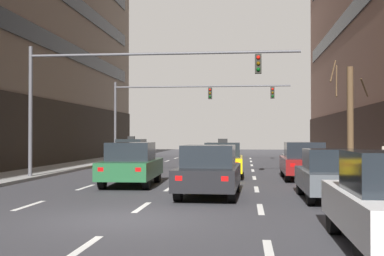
{
  "coord_description": "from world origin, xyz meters",
  "views": [
    {
      "loc": [
        2.86,
        -11.58,
        1.98
      ],
      "look_at": [
        -0.72,
        21.58,
        2.49
      ],
      "focal_mm": 46.74,
      "sensor_mm": 36.0,
      "label": 1
    }
  ],
  "objects_px": {
    "taxi_driving_0": "(132,152)",
    "traffic_signal_1": "(180,101)",
    "taxi_driving_1": "(223,160)",
    "car_driving_2": "(209,171)",
    "car_parked_2": "(330,175)",
    "street_tree_0": "(350,119)",
    "car_parked_3": "(304,161)",
    "car_driving_3": "(131,164)",
    "traffic_signal_0": "(118,81)"
  },
  "relations": [
    {
      "from": "car_driving_2",
      "to": "traffic_signal_0",
      "type": "height_order",
      "value": "traffic_signal_0"
    },
    {
      "from": "street_tree_0",
      "to": "car_parked_2",
      "type": "bearing_deg",
      "value": -105.42
    },
    {
      "from": "car_parked_2",
      "to": "traffic_signal_0",
      "type": "height_order",
      "value": "traffic_signal_0"
    },
    {
      "from": "car_parked_2",
      "to": "traffic_signal_1",
      "type": "relative_size",
      "value": 0.32
    },
    {
      "from": "car_driving_3",
      "to": "car_parked_2",
      "type": "bearing_deg",
      "value": -27.18
    },
    {
      "from": "car_driving_3",
      "to": "traffic_signal_1",
      "type": "xyz_separation_m",
      "value": [
        -0.33,
        17.22,
        3.69
      ]
    },
    {
      "from": "car_parked_2",
      "to": "car_driving_3",
      "type": "bearing_deg",
      "value": 152.82
    },
    {
      "from": "traffic_signal_1",
      "to": "street_tree_0",
      "type": "xyz_separation_m",
      "value": [
        9.62,
        -12.87,
        -1.77
      ]
    },
    {
      "from": "taxi_driving_0",
      "to": "car_parked_2",
      "type": "xyz_separation_m",
      "value": [
        10.31,
        -17.57,
        -0.09
      ]
    },
    {
      "from": "taxi_driving_0",
      "to": "car_parked_3",
      "type": "relative_size",
      "value": 1.03
    },
    {
      "from": "traffic_signal_0",
      "to": "traffic_signal_1",
      "type": "distance_m",
      "value": 14.85
    },
    {
      "from": "taxi_driving_1",
      "to": "street_tree_0",
      "type": "bearing_deg",
      "value": -0.18
    },
    {
      "from": "taxi_driving_0",
      "to": "street_tree_0",
      "type": "relative_size",
      "value": 0.85
    },
    {
      "from": "car_driving_2",
      "to": "car_parked_3",
      "type": "xyz_separation_m",
      "value": [
        3.77,
        6.69,
        0.01
      ]
    },
    {
      "from": "car_driving_2",
      "to": "car_parked_3",
      "type": "bearing_deg",
      "value": 60.61
    },
    {
      "from": "taxi_driving_0",
      "to": "street_tree_0",
      "type": "bearing_deg",
      "value": -37.43
    },
    {
      "from": "taxi_driving_1",
      "to": "taxi_driving_0",
      "type": "bearing_deg",
      "value": 124.76
    },
    {
      "from": "street_tree_0",
      "to": "car_parked_3",
      "type": "bearing_deg",
      "value": -159.04
    },
    {
      "from": "car_parked_3",
      "to": "traffic_signal_1",
      "type": "relative_size",
      "value": 0.35
    },
    {
      "from": "car_parked_3",
      "to": "traffic_signal_0",
      "type": "xyz_separation_m",
      "value": [
        -8.25,
        -1.12,
        3.59
      ]
    },
    {
      "from": "car_driving_2",
      "to": "car_parked_2",
      "type": "relative_size",
      "value": 1.07
    },
    {
      "from": "traffic_signal_1",
      "to": "car_driving_3",
      "type": "bearing_deg",
      "value": -88.9
    },
    {
      "from": "car_driving_3",
      "to": "car_driving_2",
      "type": "bearing_deg",
      "value": -43.84
    },
    {
      "from": "car_driving_3",
      "to": "traffic_signal_1",
      "type": "distance_m",
      "value": 17.62
    },
    {
      "from": "traffic_signal_0",
      "to": "taxi_driving_0",
      "type": "bearing_deg",
      "value": 100.12
    },
    {
      "from": "taxi_driving_0",
      "to": "traffic_signal_1",
      "type": "distance_m",
      "value": 5.71
    },
    {
      "from": "taxi_driving_0",
      "to": "traffic_signal_0",
      "type": "height_order",
      "value": "traffic_signal_0"
    },
    {
      "from": "traffic_signal_0",
      "to": "street_tree_0",
      "type": "bearing_deg",
      "value": 10.64
    },
    {
      "from": "car_parked_3",
      "to": "car_parked_2",
      "type": "bearing_deg",
      "value": -89.99
    },
    {
      "from": "street_tree_0",
      "to": "traffic_signal_0",
      "type": "bearing_deg",
      "value": -169.36
    },
    {
      "from": "taxi_driving_0",
      "to": "taxi_driving_1",
      "type": "height_order",
      "value": "taxi_driving_0"
    },
    {
      "from": "taxi_driving_1",
      "to": "car_driving_2",
      "type": "distance_m",
      "value": 7.56
    },
    {
      "from": "car_parked_3",
      "to": "traffic_signal_0",
      "type": "relative_size",
      "value": 0.37
    },
    {
      "from": "car_parked_3",
      "to": "traffic_signal_0",
      "type": "bearing_deg",
      "value": -172.28
    },
    {
      "from": "car_driving_3",
      "to": "car_parked_3",
      "type": "distance_m",
      "value": 7.91
    },
    {
      "from": "taxi_driving_1",
      "to": "car_driving_3",
      "type": "height_order",
      "value": "taxi_driving_1"
    },
    {
      "from": "taxi_driving_1",
      "to": "car_driving_2",
      "type": "xyz_separation_m",
      "value": [
        -0.1,
        -7.56,
        0.01
      ]
    },
    {
      "from": "taxi_driving_1",
      "to": "traffic_signal_0",
      "type": "distance_m",
      "value": 6.15
    },
    {
      "from": "car_parked_2",
      "to": "traffic_signal_1",
      "type": "height_order",
      "value": "traffic_signal_1"
    },
    {
      "from": "car_parked_3",
      "to": "street_tree_0",
      "type": "height_order",
      "value": "street_tree_0"
    },
    {
      "from": "taxi_driving_1",
      "to": "traffic_signal_0",
      "type": "xyz_separation_m",
      "value": [
        -4.57,
        -1.98,
        3.61
      ]
    },
    {
      "from": "car_driving_3",
      "to": "street_tree_0",
      "type": "height_order",
      "value": "street_tree_0"
    },
    {
      "from": "car_parked_2",
      "to": "street_tree_0",
      "type": "distance_m",
      "value": 8.53
    },
    {
      "from": "car_driving_2",
      "to": "street_tree_0",
      "type": "bearing_deg",
      "value": 51.6
    },
    {
      "from": "car_driving_2",
      "to": "car_driving_3",
      "type": "height_order",
      "value": "car_driving_3"
    },
    {
      "from": "taxi_driving_1",
      "to": "car_parked_3",
      "type": "distance_m",
      "value": 3.77
    },
    {
      "from": "traffic_signal_1",
      "to": "taxi_driving_1",
      "type": "bearing_deg",
      "value": -73.74
    },
    {
      "from": "car_driving_2",
      "to": "taxi_driving_1",
      "type": "bearing_deg",
      "value": 89.26
    },
    {
      "from": "car_parked_3",
      "to": "traffic_signal_1",
      "type": "height_order",
      "value": "traffic_signal_1"
    },
    {
      "from": "car_parked_3",
      "to": "traffic_signal_0",
      "type": "distance_m",
      "value": 9.06
    }
  ]
}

